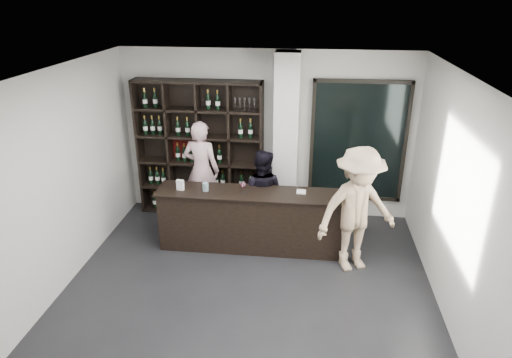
# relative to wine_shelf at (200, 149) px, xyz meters

# --- Properties ---
(floor) EXTENTS (5.00, 5.50, 0.01)m
(floor) POSITION_rel_wine_shelf_xyz_m (1.15, -2.57, -1.20)
(floor) COLOR black
(floor) RESTS_ON ground
(wine_shelf) EXTENTS (2.20, 0.35, 2.40)m
(wine_shelf) POSITION_rel_wine_shelf_xyz_m (0.00, 0.00, 0.00)
(wine_shelf) COLOR black
(wine_shelf) RESTS_ON floor
(structural_column) EXTENTS (0.40, 0.40, 2.90)m
(structural_column) POSITION_rel_wine_shelf_xyz_m (1.50, -0.10, 0.25)
(structural_column) COLOR silver
(structural_column) RESTS_ON floor
(glass_panel) EXTENTS (1.60, 0.08, 2.10)m
(glass_panel) POSITION_rel_wine_shelf_xyz_m (2.70, 0.12, 0.20)
(glass_panel) COLOR black
(glass_panel) RESTS_ON floor
(tasting_counter) EXTENTS (2.91, 0.61, 0.95)m
(tasting_counter) POSITION_rel_wine_shelf_xyz_m (1.06, -1.14, -0.72)
(tasting_counter) COLOR black
(tasting_counter) RESTS_ON floor
(taster_pink) EXTENTS (0.70, 0.52, 1.75)m
(taster_pink) POSITION_rel_wine_shelf_xyz_m (0.05, -0.17, -0.32)
(taster_pink) COLOR beige
(taster_pink) RESTS_ON floor
(taster_black) EXTENTS (0.81, 0.68, 1.48)m
(taster_black) POSITION_rel_wine_shelf_xyz_m (1.16, -0.72, -0.46)
(taster_black) COLOR black
(taster_black) RESTS_ON floor
(customer) EXTENTS (1.38, 1.12, 1.86)m
(customer) POSITION_rel_wine_shelf_xyz_m (2.60, -1.52, -0.27)
(customer) COLOR tan
(customer) RESTS_ON floor
(wine_glass) EXTENTS (0.11, 0.11, 0.22)m
(wine_glass) POSITION_rel_wine_shelf_xyz_m (0.94, -1.20, -0.14)
(wine_glass) COLOR white
(wine_glass) RESTS_ON tasting_counter
(spit_cup) EXTENTS (0.13, 0.13, 0.13)m
(spit_cup) POSITION_rel_wine_shelf_xyz_m (0.36, -1.17, -0.18)
(spit_cup) COLOR silver
(spit_cup) RESTS_ON tasting_counter
(napkin_stack) EXTENTS (0.14, 0.14, 0.02)m
(napkin_stack) POSITION_rel_wine_shelf_xyz_m (1.80, -1.06, -0.23)
(napkin_stack) COLOR white
(napkin_stack) RESTS_ON tasting_counter
(card_stand) EXTENTS (0.12, 0.08, 0.16)m
(card_stand) POSITION_rel_wine_shelf_xyz_m (-0.03, -1.19, -0.16)
(card_stand) COLOR white
(card_stand) RESTS_ON tasting_counter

